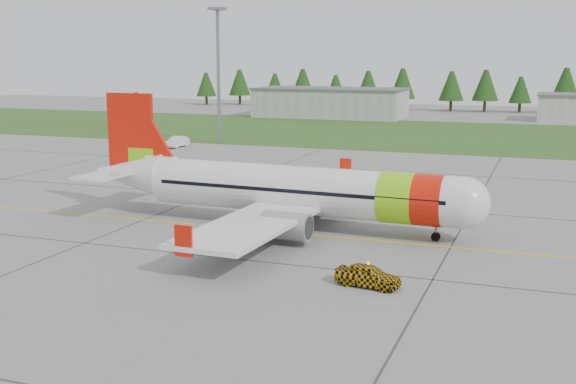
% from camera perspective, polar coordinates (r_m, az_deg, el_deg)
% --- Properties ---
extents(ground, '(320.00, 320.00, 0.00)m').
position_cam_1_polar(ground, '(47.23, -0.77, -5.68)').
color(ground, gray).
rests_on(ground, ground).
extents(aircraft, '(33.76, 31.07, 10.22)m').
position_cam_1_polar(aircraft, '(56.59, 0.29, 0.15)').
color(aircraft, silver).
rests_on(aircraft, ground).
extents(follow_me_car, '(1.56, 1.76, 3.93)m').
position_cam_1_polar(follow_me_car, '(42.43, 6.38, -4.89)').
color(follow_me_car, '#E5AB0C').
rests_on(follow_me_car, ground).
extents(service_van, '(1.72, 1.63, 4.84)m').
position_cam_1_polar(service_van, '(107.77, -8.80, 4.80)').
color(service_van, silver).
rests_on(service_van, ground).
extents(grass_strip, '(320.00, 50.00, 0.03)m').
position_cam_1_polar(grass_strip, '(126.04, 12.76, 4.41)').
color(grass_strip, '#30561E').
rests_on(grass_strip, ground).
extents(taxi_guideline, '(120.00, 0.25, 0.02)m').
position_cam_1_polar(taxi_guideline, '(54.50, 2.26, -3.43)').
color(taxi_guideline, gold).
rests_on(taxi_guideline, ground).
extents(hangar_west, '(32.00, 14.00, 6.00)m').
position_cam_1_polar(hangar_west, '(159.49, 3.37, 7.01)').
color(hangar_west, '#A8A8A3').
rests_on(hangar_west, ground).
extents(floodlight_mast, '(0.50, 0.50, 20.00)m').
position_cam_1_polar(floodlight_mast, '(111.34, -5.52, 8.97)').
color(floodlight_mast, slate).
rests_on(floodlight_mast, ground).
extents(treeline, '(160.00, 8.00, 10.00)m').
position_cam_1_polar(treeline, '(181.20, 15.22, 7.73)').
color(treeline, '#1C3F14').
rests_on(treeline, ground).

